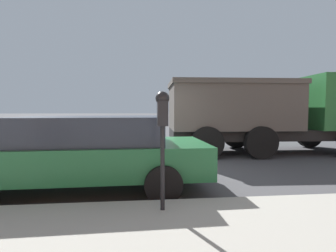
# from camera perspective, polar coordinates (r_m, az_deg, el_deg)

# --- Properties ---
(ground_plane) EXTENTS (220.00, 220.00, 0.00)m
(ground_plane) POSITION_cam_1_polar(r_m,az_deg,el_deg) (6.33, -4.08, -10.69)
(ground_plane) COLOR #424244
(parking_meter) EXTENTS (0.21, 0.19, 1.63)m
(parking_meter) POSITION_cam_1_polar(r_m,az_deg,el_deg) (3.55, -1.21, 1.42)
(parking_meter) COLOR black
(parking_meter) RESTS_ON sidewalk
(car_green) EXTENTS (2.23, 4.89, 1.42)m
(car_green) POSITION_cam_1_polar(r_m,az_deg,el_deg) (5.36, -17.81, -5.14)
(car_green) COLOR #1E5B33
(car_green) RESTS_ON ground_plane
(dump_truck) EXTENTS (3.01, 7.05, 2.75)m
(dump_truck) POSITION_cam_1_polar(r_m,az_deg,el_deg) (10.13, 20.49, 3.14)
(dump_truck) COLOR black
(dump_truck) RESTS_ON ground_plane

